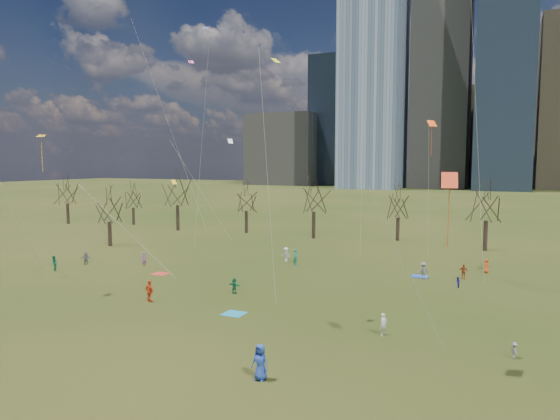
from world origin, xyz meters
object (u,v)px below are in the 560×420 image
at_px(blanket_teal, 234,314).
at_px(person_0, 260,362).
at_px(blanket_crimson, 160,274).
at_px(person_1, 384,324).
at_px(person_4, 150,291).
at_px(blanket_navy, 420,276).

relative_size(blanket_teal, person_0, 0.83).
xyz_separation_m(blanket_crimson, person_1, (24.94, -8.82, 0.73)).
xyz_separation_m(person_1, person_4, (-19.25, 0.05, 0.16)).
height_order(blanket_navy, person_0, person_0).
height_order(blanket_crimson, person_0, person_0).
height_order(blanket_teal, person_1, person_1).
bearing_deg(person_1, person_4, 121.73).
height_order(blanket_teal, blanket_crimson, same).
bearing_deg(blanket_navy, person_4, -135.60).
bearing_deg(person_4, person_1, -162.31).
height_order(person_0, person_4, person_0).
bearing_deg(blanket_crimson, blanket_teal, -32.89).
relative_size(blanket_crimson, person_1, 1.08).
distance_m(blanket_teal, person_4, 7.96).
bearing_deg(person_1, person_0, -173.14).
bearing_deg(person_4, blanket_teal, -162.35).
height_order(blanket_navy, person_4, person_4).
relative_size(blanket_navy, person_1, 1.08).
bearing_deg(blanket_crimson, person_0, -41.67).
distance_m(blanket_crimson, person_4, 10.48).
bearing_deg(person_1, blanket_teal, 121.75).
relative_size(blanket_teal, blanket_crimson, 1.00).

